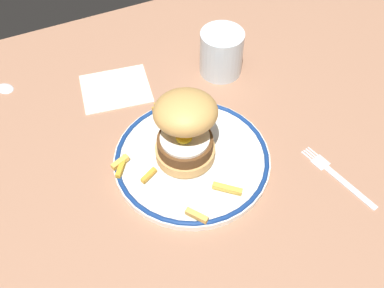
% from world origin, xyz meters
% --- Properties ---
extents(ground_plane, '(1.37, 0.83, 0.04)m').
position_xyz_m(ground_plane, '(0.00, 0.00, -0.02)').
color(ground_plane, '#9B6D52').
extents(dinner_plate, '(0.25, 0.25, 0.02)m').
position_xyz_m(dinner_plate, '(0.06, -0.03, 0.01)').
color(dinner_plate, white).
rests_on(dinner_plate, ground_plane).
extents(burger, '(0.12, 0.12, 0.12)m').
position_xyz_m(burger, '(0.05, -0.02, 0.08)').
color(burger, tan).
rests_on(burger, dinner_plate).
extents(fries_pile, '(0.18, 0.24, 0.03)m').
position_xyz_m(fries_pile, '(0.03, -0.00, 0.02)').
color(fries_pile, '#E7AA4B').
rests_on(fries_pile, dinner_plate).
extents(water_glass, '(0.08, 0.08, 0.09)m').
position_xyz_m(water_glass, '(0.20, 0.14, 0.04)').
color(water_glass, silver).
rests_on(water_glass, ground_plane).
extents(fork, '(0.05, 0.14, 0.00)m').
position_xyz_m(fork, '(0.25, -0.15, 0.00)').
color(fork, silver).
rests_on(fork, ground_plane).
extents(napkin, '(0.14, 0.12, 0.00)m').
position_xyz_m(napkin, '(0.00, 0.18, 0.00)').
color(napkin, silver).
rests_on(napkin, ground_plane).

